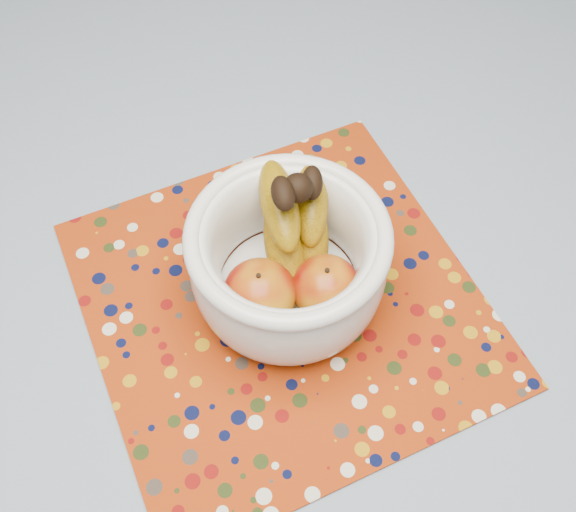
{
  "coord_description": "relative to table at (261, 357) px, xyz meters",
  "views": [
    {
      "loc": [
        0.02,
        -0.34,
        1.44
      ],
      "look_at": [
        0.04,
        0.04,
        0.84
      ],
      "focal_mm": 42.0,
      "sensor_mm": 36.0,
      "label": 1
    }
  ],
  "objects": [
    {
      "name": "table",
      "position": [
        0.0,
        0.0,
        0.0
      ],
      "size": [
        1.2,
        1.2,
        0.75
      ],
      "color": "brown",
      "rests_on": "ground"
    },
    {
      "name": "tablecloth",
      "position": [
        0.0,
        0.0,
        0.08
      ],
      "size": [
        1.32,
        1.32,
        0.01
      ],
      "primitive_type": "cube",
      "color": "slate",
      "rests_on": "table"
    },
    {
      "name": "placemat",
      "position": [
        0.03,
        0.03,
        0.09
      ],
      "size": [
        0.55,
        0.55,
        0.0
      ],
      "primitive_type": "cube",
      "rotation": [
        0.0,
        0.0,
        0.39
      ],
      "color": "#912A07",
      "rests_on": "tablecloth"
    },
    {
      "name": "fruit_bowl",
      "position": [
        0.04,
        0.04,
        0.17
      ],
      "size": [
        0.21,
        0.22,
        0.18
      ],
      "color": "white",
      "rests_on": "placemat"
    }
  ]
}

